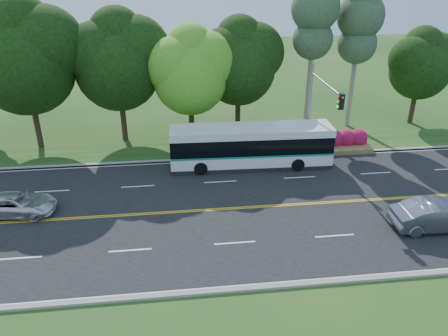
{
  "coord_description": "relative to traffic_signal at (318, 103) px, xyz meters",
  "views": [
    {
      "loc": [
        -3.33,
        -22.4,
        13.82
      ],
      "look_at": [
        -0.43,
        2.0,
        1.78
      ],
      "focal_mm": 35.0,
      "sensor_mm": 36.0,
      "label": 1
    }
  ],
  "objects": [
    {
      "name": "lane_markings",
      "position": [
        -6.59,
        -5.4,
        -4.65
      ],
      "size": [
        57.6,
        13.82,
        0.0
      ],
      "color": "gold",
      "rests_on": "road"
    },
    {
      "name": "transit_bus",
      "position": [
        -4.56,
        0.34,
        -3.17
      ],
      "size": [
        11.48,
        2.83,
        2.98
      ],
      "rotation": [
        0.0,
        0.0,
        -0.03
      ],
      "color": "white",
      "rests_on": "road"
    },
    {
      "name": "road",
      "position": [
        -6.49,
        -5.4,
        -4.66
      ],
      "size": [
        60.0,
        14.0,
        0.02
      ],
      "primitive_type": "cube",
      "color": "black",
      "rests_on": "ground"
    },
    {
      "name": "sedan",
      "position": [
        4.32,
        -8.84,
        -3.83
      ],
      "size": [
        5.03,
        1.87,
        1.64
      ],
      "primitive_type": "imported",
      "rotation": [
        0.0,
        0.0,
        1.54
      ],
      "color": "slate",
      "rests_on": "road"
    },
    {
      "name": "curb_north",
      "position": [
        -6.49,
        1.75,
        -4.6
      ],
      "size": [
        60.0,
        0.3,
        0.15
      ],
      "primitive_type": "cube",
      "color": "gray",
      "rests_on": "ground"
    },
    {
      "name": "ground",
      "position": [
        -6.49,
        -5.4,
        -4.67
      ],
      "size": [
        120.0,
        120.0,
        0.0
      ],
      "primitive_type": "plane",
      "color": "#1F4A18",
      "rests_on": "ground"
    },
    {
      "name": "curb_south",
      "position": [
        -6.49,
        -12.55,
        -4.6
      ],
      "size": [
        60.0,
        0.3,
        0.15
      ],
      "primitive_type": "cube",
      "color": "gray",
      "rests_on": "ground"
    },
    {
      "name": "traffic_signal",
      "position": [
        0.0,
        0.0,
        0.0
      ],
      "size": [
        0.42,
        6.1,
        7.0
      ],
      "color": "#999DA1",
      "rests_on": "ground"
    },
    {
      "name": "tree_row",
      "position": [
        -11.65,
        6.73,
        2.06
      ],
      "size": [
        44.7,
        9.1,
        13.84
      ],
      "color": "black",
      "rests_on": "ground"
    },
    {
      "name": "bougainvillea_hedge",
      "position": [
        0.69,
        2.75,
        -3.95
      ],
      "size": [
        9.5,
        2.25,
        1.5
      ],
      "color": "maroon",
      "rests_on": "ground"
    },
    {
      "name": "suv",
      "position": [
        -19.33,
        -4.45,
        -4.03
      ],
      "size": [
        4.69,
        2.54,
        1.25
      ],
      "primitive_type": "imported",
      "rotation": [
        0.0,
        0.0,
        1.46
      ],
      "color": "white",
      "rests_on": "road"
    },
    {
      "name": "grass_verge",
      "position": [
        -6.49,
        3.6,
        -4.62
      ],
      "size": [
        60.0,
        4.0,
        0.1
      ],
      "primitive_type": "cube",
      "color": "#1F4A18",
      "rests_on": "ground"
    }
  ]
}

